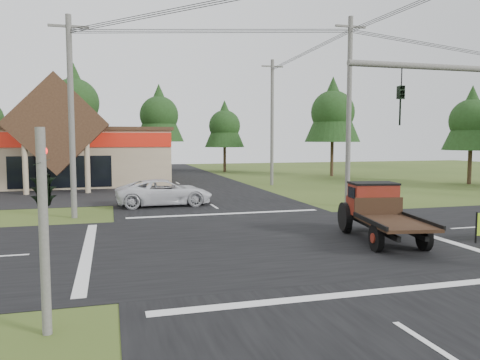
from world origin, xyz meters
name	(u,v)px	position (x,y,z in m)	size (l,w,h in m)	color
ground	(267,241)	(0.00, 0.00, 0.00)	(120.00, 120.00, 0.00)	#374B1B
road_ns	(267,240)	(0.00, 0.00, 0.01)	(12.00, 120.00, 0.02)	black
road_ew	(267,240)	(0.00, 0.00, 0.01)	(120.00, 12.00, 0.02)	black
cvs_building	(2,154)	(-15.70, 29.57, 2.78)	(30.40, 18.20, 9.19)	tan
traffic_signal_corner	(43,169)	(-7.50, -7.32, 3.52)	(0.53, 2.48, 4.40)	#595651
utility_pole_nw	(71,115)	(-8.00, 8.00, 5.39)	(2.00, 0.30, 10.50)	#595651
utility_pole_ne	(349,111)	(8.00, 8.00, 5.89)	(2.00, 0.30, 11.50)	#595651
utility_pole_n	(272,121)	(8.00, 22.00, 5.74)	(2.00, 0.30, 11.20)	#595651
tree_row_c	(74,100)	(-10.00, 41.00, 8.72)	(7.28, 7.28, 13.13)	#332316
tree_row_d	(159,113)	(0.00, 42.00, 7.38)	(6.16, 6.16, 11.11)	#332316
tree_row_e	(225,124)	(8.00, 40.00, 6.03)	(5.04, 5.04, 9.09)	#332316
tree_side_ne	(333,110)	(18.00, 30.00, 7.38)	(6.16, 6.16, 11.11)	#332316
tree_side_e_near	(472,119)	(26.00, 18.00, 6.03)	(5.04, 5.04, 9.09)	#332316
antique_flatbed_truck	(383,213)	(4.47, -1.46, 1.18)	(2.15, 5.64, 2.36)	#631C0E
white_pickup	(164,192)	(-2.88, 11.39, 0.83)	(2.75, 5.96, 1.66)	silver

